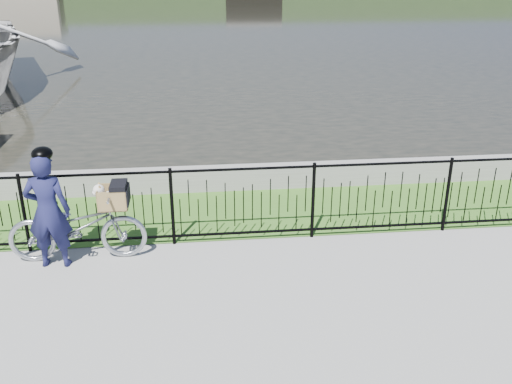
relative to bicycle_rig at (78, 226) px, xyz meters
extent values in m
plane|color=gray|center=(2.24, -1.31, -0.49)|extent=(120.00, 120.00, 0.00)
cube|color=#3C6A21|center=(2.24, 1.29, -0.49)|extent=(60.00, 2.00, 0.01)
plane|color=#27261D|center=(2.24, 31.69, -0.49)|extent=(120.00, 120.00, 0.00)
cube|color=gray|center=(2.24, 2.29, -0.29)|extent=(60.00, 0.30, 0.40)
imported|color=#A3A7AF|center=(-0.01, 0.00, -0.01)|extent=(1.82, 0.63, 0.96)
cube|color=black|center=(0.49, 0.00, 0.25)|extent=(0.38, 0.18, 0.02)
cube|color=olive|center=(0.49, 0.00, 0.26)|extent=(0.38, 0.33, 0.01)
cube|color=olive|center=(0.49, 0.16, 0.39)|extent=(0.38, 0.02, 0.28)
cube|color=olive|center=(0.49, -0.16, 0.39)|extent=(0.38, 0.02, 0.28)
cube|color=olive|center=(0.67, 0.00, 0.39)|extent=(0.02, 0.33, 0.28)
cube|color=olive|center=(0.31, 0.00, 0.39)|extent=(0.02, 0.33, 0.28)
cube|color=black|center=(0.58, 0.00, 0.56)|extent=(0.21, 0.35, 0.06)
cube|color=black|center=(0.69, 0.00, 0.42)|extent=(0.02, 0.35, 0.23)
ellipsoid|color=silver|center=(0.47, 0.00, 0.38)|extent=(0.31, 0.22, 0.20)
sphere|color=silver|center=(0.32, -0.02, 0.51)|extent=(0.15, 0.15, 0.15)
sphere|color=silver|center=(0.27, -0.04, 0.48)|extent=(0.07, 0.07, 0.07)
sphere|color=black|center=(0.25, -0.05, 0.48)|extent=(0.02, 0.02, 0.02)
cone|color=#A58144|center=(0.32, 0.04, 0.57)|extent=(0.06, 0.08, 0.08)
cone|color=#A58144|center=(0.34, -0.06, 0.57)|extent=(0.06, 0.08, 0.08)
imported|color=#17183F|center=(-0.32, -0.14, 0.29)|extent=(0.59, 0.41, 1.57)
ellipsoid|color=black|center=(-0.32, -0.14, 1.06)|extent=(0.26, 0.29, 0.18)
camera|label=1|loc=(1.62, -7.05, 3.34)|focal=40.00mm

